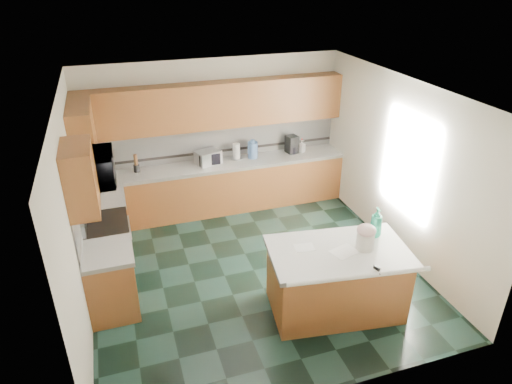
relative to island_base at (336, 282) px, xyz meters
name	(u,v)px	position (x,y,z in m)	size (l,w,h in m)	color
floor	(254,270)	(-0.76, 1.12, -0.43)	(4.60, 4.60, 0.00)	black
ceiling	(253,91)	(-0.76, 1.12, 2.27)	(4.60, 4.60, 0.00)	white
wall_back	(214,135)	(-0.76, 3.44, 0.92)	(4.60, 0.04, 2.70)	white
wall_front	(330,295)	(-0.76, -1.20, 0.92)	(4.60, 0.04, 2.70)	white
wall_left	(73,216)	(-3.08, 1.12, 0.92)	(0.04, 4.60, 2.70)	white
wall_right	(400,168)	(1.56, 1.12, 0.92)	(0.04, 4.60, 2.70)	white
back_base_cab	(220,188)	(-0.76, 3.12, 0.00)	(4.60, 0.60, 0.86)	#5F3110
back_countertop	(219,165)	(-0.76, 3.12, 0.46)	(4.60, 0.64, 0.06)	white
back_upper_cab	(215,105)	(-0.76, 3.25, 1.51)	(4.60, 0.33, 0.78)	#5F3110
back_backsplash	(215,141)	(-0.76, 3.40, 0.81)	(4.60, 0.02, 0.63)	silver
back_accent_band	(215,151)	(-0.76, 3.40, 0.61)	(4.60, 0.01, 0.05)	black
left_base_cab_rear	(108,225)	(-2.76, 2.41, 0.00)	(0.60, 0.82, 0.86)	#5F3110
left_counter_rear	(103,199)	(-2.76, 2.41, 0.46)	(0.64, 0.82, 0.06)	white
left_base_cab_front	(112,283)	(-2.76, 0.88, 0.00)	(0.60, 0.72, 0.86)	#5F3110
left_counter_front	(106,253)	(-2.76, 0.88, 0.46)	(0.64, 0.72, 0.06)	white
left_backsplash	(78,204)	(-3.05, 1.67, 0.81)	(0.02, 2.30, 0.63)	silver
left_accent_band	(81,216)	(-3.04, 1.67, 0.61)	(0.01, 2.30, 0.05)	black
left_upper_cab_rear	(82,131)	(-2.89, 2.54, 1.51)	(0.33, 1.09, 0.78)	#5F3110
left_upper_cab_front	(80,178)	(-2.89, 0.88, 1.51)	(0.33, 0.72, 0.78)	#5F3110
range_body	(109,251)	(-2.76, 1.62, 0.01)	(0.60, 0.76, 0.88)	#B7B7BC
range_oven_door	(131,250)	(-2.47, 1.62, -0.03)	(0.02, 0.68, 0.55)	black
range_cooktop	(105,223)	(-2.76, 1.62, 0.47)	(0.62, 0.78, 0.04)	black
range_handle	(130,227)	(-2.44, 1.62, 0.35)	(0.02, 0.02, 0.66)	#B7B7BC
range_backguard	(83,219)	(-3.02, 1.62, 0.59)	(0.06, 0.76, 0.18)	#B7B7BC
microwave	(95,168)	(-2.76, 1.62, 1.30)	(0.73, 0.50, 0.41)	#B7B7BC
island_base	(336,282)	(0.00, 0.00, 0.00)	(1.64, 0.94, 0.86)	#5F3110
island_top	(339,252)	(0.00, 0.00, 0.46)	(1.74, 1.04, 0.06)	white
island_bullnose	(360,276)	(0.00, -0.52, 0.46)	(0.06, 0.06, 1.74)	white
treat_jar	(365,241)	(0.32, -0.06, 0.60)	(0.22, 0.22, 0.23)	silver
treat_jar_lid	(367,230)	(0.32, -0.06, 0.75)	(0.24, 0.24, 0.15)	beige
treat_jar_knob	(367,227)	(0.32, -0.06, 0.80)	(0.03, 0.03, 0.08)	tan
treat_jar_knob_end_l	(364,227)	(0.28, -0.06, 0.80)	(0.04, 0.04, 0.04)	tan
treat_jar_knob_end_r	(370,226)	(0.36, -0.06, 0.80)	(0.04, 0.04, 0.04)	tan
soap_bottle_island	(376,222)	(0.60, 0.16, 0.70)	(0.16, 0.16, 0.41)	#24AA83
paper_sheet_a	(344,252)	(0.04, -0.05, 0.49)	(0.32, 0.24, 0.00)	white
paper_sheet_b	(304,247)	(-0.39, 0.19, 0.49)	(0.25, 0.18, 0.00)	white
clamp_body	(377,269)	(0.23, -0.50, 0.50)	(0.03, 0.09, 0.08)	black
clamp_handle	(379,273)	(0.23, -0.55, 0.48)	(0.01, 0.01, 0.06)	black
knife_block	(108,171)	(-2.65, 3.17, 0.59)	(0.11, 0.09, 0.20)	#472814
utensil_crock	(137,168)	(-2.18, 3.20, 0.55)	(0.10, 0.10, 0.13)	black
utensil_bundle	(136,160)	(-2.18, 3.20, 0.71)	(0.06, 0.06, 0.19)	#472814
toaster_oven	(208,157)	(-0.94, 3.17, 0.61)	(0.42, 0.28, 0.24)	#B7B7BC
toaster_oven_door	(210,160)	(-0.94, 3.03, 0.61)	(0.38, 0.01, 0.20)	black
paper_towel	(236,151)	(-0.41, 3.22, 0.64)	(0.13, 0.13, 0.29)	white
paper_towel_base	(237,158)	(-0.41, 3.22, 0.50)	(0.20, 0.20, 0.01)	#B7B7BC
water_jug	(253,150)	(-0.11, 3.18, 0.64)	(0.18, 0.18, 0.30)	#5B82C2
water_jug_neck	(253,141)	(-0.11, 3.18, 0.81)	(0.09, 0.09, 0.04)	#5B82C2
coffee_maker	(292,144)	(0.66, 3.20, 0.65)	(0.19, 0.21, 0.33)	black
coffee_carafe	(293,150)	(0.66, 3.15, 0.56)	(0.13, 0.13, 0.13)	black
soap_bottle_back	(302,146)	(0.85, 3.17, 0.61)	(0.11, 0.11, 0.24)	white
soap_back_cap	(302,139)	(0.85, 3.17, 0.74)	(0.02, 0.02, 0.03)	red
window_light_proxy	(408,164)	(1.53, 0.92, 1.07)	(0.02, 1.40, 1.10)	white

